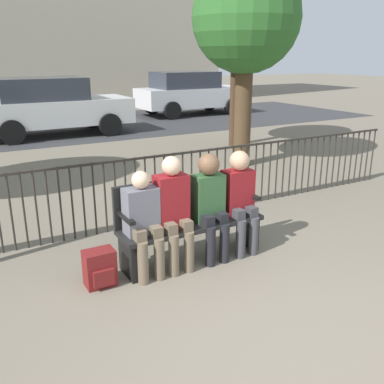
{
  "coord_description": "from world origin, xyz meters",
  "views": [
    {
      "loc": [
        -2.14,
        -1.91,
        2.2
      ],
      "look_at": [
        0.0,
        1.9,
        0.8
      ],
      "focal_mm": 40.0,
      "sensor_mm": 36.0,
      "label": 1
    }
  ],
  "objects_px": {
    "backpack": "(100,268)",
    "tree_1": "(246,21)",
    "seated_person_1": "(173,207)",
    "parked_car_1": "(190,92)",
    "seated_person_0": "(143,219)",
    "seated_person_2": "(210,200)",
    "tree_0": "(236,21)",
    "seated_person_3": "(240,196)",
    "parked_car_0": "(51,106)",
    "park_bench": "(189,217)"
  },
  "relations": [
    {
      "from": "seated_person_3",
      "to": "backpack",
      "type": "relative_size",
      "value": 3.21
    },
    {
      "from": "park_bench",
      "to": "tree_0",
      "type": "height_order",
      "value": "tree_0"
    },
    {
      "from": "park_bench",
      "to": "seated_person_0",
      "type": "xyz_separation_m",
      "value": [
        -0.6,
        -0.13,
        0.13
      ]
    },
    {
      "from": "backpack",
      "to": "tree_1",
      "type": "height_order",
      "value": "tree_1"
    },
    {
      "from": "tree_0",
      "to": "parked_car_0",
      "type": "height_order",
      "value": "tree_0"
    },
    {
      "from": "seated_person_2",
      "to": "tree_1",
      "type": "distance_m",
      "value": 4.88
    },
    {
      "from": "seated_person_2",
      "to": "parked_car_0",
      "type": "height_order",
      "value": "parked_car_0"
    },
    {
      "from": "seated_person_3",
      "to": "backpack",
      "type": "distance_m",
      "value": 1.74
    },
    {
      "from": "seated_person_0",
      "to": "seated_person_1",
      "type": "distance_m",
      "value": 0.35
    },
    {
      "from": "seated_person_2",
      "to": "parked_car_1",
      "type": "xyz_separation_m",
      "value": [
        5.8,
        10.89,
        0.16
      ]
    },
    {
      "from": "seated_person_1",
      "to": "backpack",
      "type": "distance_m",
      "value": 0.96
    },
    {
      "from": "backpack",
      "to": "tree_1",
      "type": "xyz_separation_m",
      "value": [
        4.1,
        3.34,
        2.65
      ]
    },
    {
      "from": "seated_person_0",
      "to": "seated_person_3",
      "type": "xyz_separation_m",
      "value": [
        1.19,
        0.0,
        0.05
      ]
    },
    {
      "from": "seated_person_0",
      "to": "seated_person_3",
      "type": "bearing_deg",
      "value": 0.23
    },
    {
      "from": "seated_person_3",
      "to": "parked_car_1",
      "type": "relative_size",
      "value": 0.28
    },
    {
      "from": "seated_person_0",
      "to": "seated_person_2",
      "type": "bearing_deg",
      "value": 0.41
    },
    {
      "from": "seated_person_0",
      "to": "seated_person_1",
      "type": "height_order",
      "value": "seated_person_1"
    },
    {
      "from": "tree_1",
      "to": "parked_car_1",
      "type": "bearing_deg",
      "value": 68.54
    },
    {
      "from": "parked_car_1",
      "to": "seated_person_1",
      "type": "bearing_deg",
      "value": -119.84
    },
    {
      "from": "seated_person_3",
      "to": "seated_person_0",
      "type": "bearing_deg",
      "value": -179.77
    },
    {
      "from": "park_bench",
      "to": "seated_person_1",
      "type": "distance_m",
      "value": 0.34
    },
    {
      "from": "seated_person_3",
      "to": "tree_0",
      "type": "relative_size",
      "value": 0.3
    },
    {
      "from": "seated_person_3",
      "to": "tree_1",
      "type": "xyz_separation_m",
      "value": [
        2.44,
        3.35,
        2.15
      ]
    },
    {
      "from": "park_bench",
      "to": "tree_1",
      "type": "bearing_deg",
      "value": 46.73
    },
    {
      "from": "tree_1",
      "to": "seated_person_3",
      "type": "bearing_deg",
      "value": -126.02
    },
    {
      "from": "tree_0",
      "to": "seated_person_3",
      "type": "bearing_deg",
      "value": -123.94
    },
    {
      "from": "tree_0",
      "to": "parked_car_0",
      "type": "relative_size",
      "value": 0.96
    },
    {
      "from": "parked_car_1",
      "to": "seated_person_3",
      "type": "bearing_deg",
      "value": -116.37
    },
    {
      "from": "park_bench",
      "to": "seated_person_3",
      "type": "xyz_separation_m",
      "value": [
        0.6,
        -0.13,
        0.19
      ]
    },
    {
      "from": "seated_person_2",
      "to": "tree_1",
      "type": "relative_size",
      "value": 0.31
    },
    {
      "from": "seated_person_0",
      "to": "seated_person_3",
      "type": "height_order",
      "value": "seated_person_3"
    },
    {
      "from": "seated_person_2",
      "to": "tree_1",
      "type": "xyz_separation_m",
      "value": [
        2.84,
        3.35,
        2.14
      ]
    },
    {
      "from": "seated_person_1",
      "to": "seated_person_2",
      "type": "xyz_separation_m",
      "value": [
        0.45,
        -0.0,
        0.0
      ]
    },
    {
      "from": "seated_person_1",
      "to": "parked_car_1",
      "type": "distance_m",
      "value": 12.56
    },
    {
      "from": "parked_car_0",
      "to": "backpack",
      "type": "bearing_deg",
      "value": -99.31
    },
    {
      "from": "seated_person_3",
      "to": "tree_0",
      "type": "distance_m",
      "value": 6.63
    },
    {
      "from": "seated_person_0",
      "to": "parked_car_0",
      "type": "distance_m",
      "value": 8.9
    },
    {
      "from": "seated_person_3",
      "to": "parked_car_0",
      "type": "relative_size",
      "value": 0.28
    },
    {
      "from": "seated_person_3",
      "to": "parked_car_1",
      "type": "height_order",
      "value": "parked_car_1"
    },
    {
      "from": "tree_0",
      "to": "parked_car_1",
      "type": "xyz_separation_m",
      "value": [
        1.93,
        5.74,
        -2.13
      ]
    },
    {
      "from": "backpack",
      "to": "tree_0",
      "type": "distance_m",
      "value": 7.79
    },
    {
      "from": "park_bench",
      "to": "parked_car_0",
      "type": "distance_m",
      "value": 8.73
    },
    {
      "from": "park_bench",
      "to": "backpack",
      "type": "distance_m",
      "value": 1.12
    },
    {
      "from": "park_bench",
      "to": "parked_car_1",
      "type": "bearing_deg",
      "value": 60.88
    },
    {
      "from": "parked_car_0",
      "to": "seated_person_3",
      "type": "bearing_deg",
      "value": -88.57
    },
    {
      "from": "seated_person_3",
      "to": "backpack",
      "type": "xyz_separation_m",
      "value": [
        -1.67,
        0.01,
        -0.49
      ]
    },
    {
      "from": "tree_1",
      "to": "tree_0",
      "type": "bearing_deg",
      "value": 60.19
    },
    {
      "from": "seated_person_0",
      "to": "seated_person_1",
      "type": "xyz_separation_m",
      "value": [
        0.34,
        0.01,
        0.06
      ]
    },
    {
      "from": "backpack",
      "to": "park_bench",
      "type": "bearing_deg",
      "value": 6.47
    },
    {
      "from": "seated_person_0",
      "to": "tree_1",
      "type": "distance_m",
      "value": 5.41
    }
  ]
}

